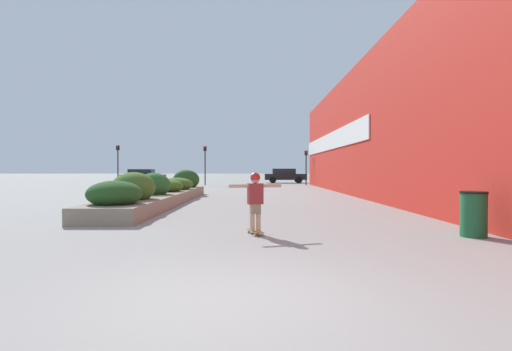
% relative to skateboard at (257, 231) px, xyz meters
% --- Properties ---
extents(ground_plane, '(300.00, 300.00, 0.00)m').
position_rel_skateboard_xyz_m(ground_plane, '(-0.24, -4.67, -0.07)').
color(ground_plane, gray).
extents(building_wall_right, '(0.67, 38.76, 7.20)m').
position_rel_skateboard_xyz_m(building_wall_right, '(5.73, 11.85, 3.53)').
color(building_wall_right, red).
rests_on(building_wall_right, ground_plane).
extents(planter_box, '(1.85, 14.04, 1.48)m').
position_rel_skateboard_xyz_m(planter_box, '(-4.12, 8.14, 0.46)').
color(planter_box, gray).
rests_on(planter_box, ground_plane).
extents(skateboard, '(0.41, 0.75, 0.09)m').
position_rel_skateboard_xyz_m(skateboard, '(0.00, 0.00, 0.00)').
color(skateboard, olive).
rests_on(skateboard, ground_plane).
extents(skateboarder, '(1.21, 0.44, 1.33)m').
position_rel_skateboard_xyz_m(skateboarder, '(0.00, 0.00, 0.83)').
color(skateboarder, tan).
rests_on(skateboarder, skateboard).
extents(trash_bin, '(0.58, 0.58, 1.01)m').
position_rel_skateboard_xyz_m(trash_bin, '(4.84, -0.31, 0.44)').
color(trash_bin, '#1E5B33').
rests_on(trash_bin, ground_plane).
extents(car_leftmost, '(4.53, 1.95, 1.40)m').
position_rel_skateboard_xyz_m(car_leftmost, '(12.98, 33.14, 0.67)').
color(car_leftmost, maroon).
rests_on(car_leftmost, ground_plane).
extents(car_center_left, '(4.41, 2.01, 1.54)m').
position_rel_skateboard_xyz_m(car_center_left, '(-11.90, 32.78, 0.73)').
color(car_center_left, black).
rests_on(car_center_left, ground_plane).
extents(car_center_right, '(4.66, 1.89, 1.61)m').
position_rel_skateboard_xyz_m(car_center_right, '(3.28, 35.73, 0.78)').
color(car_center_right, black).
rests_on(car_center_right, ground_plane).
extents(traffic_light_left, '(0.28, 0.30, 3.73)m').
position_rel_skateboard_xyz_m(traffic_light_left, '(-4.87, 29.10, 2.46)').
color(traffic_light_left, black).
rests_on(traffic_light_left, ground_plane).
extents(traffic_light_right, '(0.28, 0.30, 3.33)m').
position_rel_skateboard_xyz_m(traffic_light_right, '(4.83, 29.15, 2.21)').
color(traffic_light_right, black).
rests_on(traffic_light_right, ground_plane).
extents(traffic_light_far_left, '(0.28, 0.30, 3.79)m').
position_rel_skateboard_xyz_m(traffic_light_far_left, '(-13.03, 28.47, 2.49)').
color(traffic_light_far_left, black).
rests_on(traffic_light_far_left, ground_plane).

